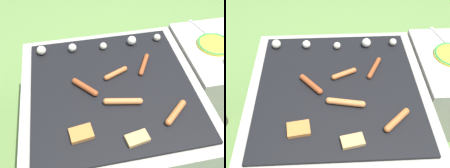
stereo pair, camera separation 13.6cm
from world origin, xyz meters
The scene contains 12 objects.
ground_plane centered at (0.00, 0.00, 0.00)m, with size 14.00×14.00×0.00m, color #608442.
grill centered at (0.00, 0.00, 0.23)m, with size 0.95×0.95×0.46m.
side_ledge centered at (0.68, 0.19, 0.23)m, with size 0.39×0.58×0.46m.
sausage_front_center centered at (0.26, -0.23, 0.47)m, with size 0.14×0.13×0.03m.
sausage_back_center centered at (0.03, -0.12, 0.47)m, with size 0.19×0.06×0.03m.
sausage_back_right centered at (-0.14, 0.01, 0.47)m, with size 0.12×0.14×0.03m.
sausage_front_right centered at (0.21, 0.12, 0.47)m, with size 0.10×0.16×0.03m.
sausage_mid_right centered at (0.04, 0.08, 0.47)m, with size 0.14×0.08×0.03m.
bread_slice_center centered at (-0.19, -0.26, 0.47)m, with size 0.11×0.09×0.02m.
bread_slice_right centered at (0.05, -0.33, 0.47)m, with size 0.11×0.08×0.02m.
mushroom_row centered at (-0.03, 0.33, 0.48)m, with size 0.75×0.07×0.05m.
fork_utensil centered at (0.66, 0.41, 0.46)m, with size 0.07×0.19×0.01m.
Camera 2 is at (-0.04, -0.91, 1.48)m, focal length 42.00 mm.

